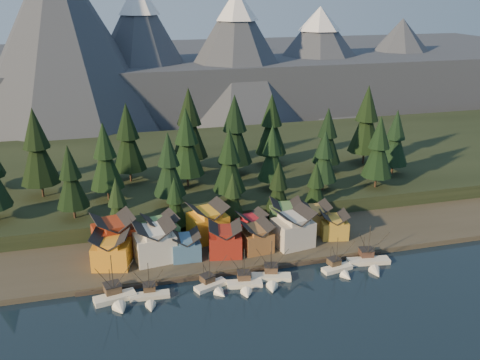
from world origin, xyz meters
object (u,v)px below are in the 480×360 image
object	(u,v)px
boat_6	(371,258)
house_back_0	(114,234)
boat_4	(272,274)
house_front_0	(111,249)
boat_0	(115,293)
boat_5	(339,265)
house_front_1	(154,240)
boat_1	(150,293)
house_back_1	(161,231)
boat_3	(245,280)
boat_2	(213,282)

from	to	relation	value
boat_6	house_back_0	world-z (taller)	house_back_0
boat_4	boat_6	distance (m)	27.50
house_front_0	house_back_0	bearing A→B (deg)	95.12
boat_0	house_back_0	world-z (taller)	house_back_0
house_front_0	house_back_0	xyz separation A→B (m)	(1.05, 6.61, 1.03)
boat_5	house_front_1	world-z (taller)	house_front_1
boat_1	house_back_0	xyz separation A→B (m)	(-6.63, 22.84, 5.53)
boat_0	boat_1	size ratio (longest dim) A/B	1.22
boat_1	house_front_1	bearing A→B (deg)	82.70
boat_4	house_front_1	size ratio (longest dim) A/B	1.02
house_front_0	house_back_1	bearing A→B (deg)	40.06
boat_4	boat_5	bearing A→B (deg)	15.02
boat_1	house_back_1	world-z (taller)	house_back_1
boat_1	boat_3	bearing A→B (deg)	1.61
boat_6	house_back_0	size ratio (longest dim) A/B	1.05
boat_0	house_front_0	xyz separation A→B (m)	(0.02, 15.25, 3.69)
boat_0	boat_1	distance (m)	7.80
boat_3	house_back_1	world-z (taller)	house_back_1
boat_4	boat_6	world-z (taller)	boat_6
boat_4	boat_5	distance (m)	18.21
boat_6	house_front_1	xyz separation A→B (m)	(-54.23, 15.65, 4.85)
boat_1	boat_2	xyz separation A→B (m)	(15.19, 0.74, 0.25)
boat_4	house_back_0	distance (m)	43.21
boat_4	boat_6	xyz separation A→B (m)	(27.49, 0.85, -0.03)
house_front_1	house_back_1	bearing A→B (deg)	59.60
boat_4	house_front_0	size ratio (longest dim) A/B	1.05
boat_2	boat_3	bearing A→B (deg)	-32.45
boat_3	boat_5	world-z (taller)	boat_3
boat_3	boat_5	distance (m)	25.37
boat_2	house_front_0	world-z (taller)	house_front_0
boat_3	house_back_1	xyz separation A→B (m)	(-17.11, 23.48, 4.37)
boat_0	boat_4	size ratio (longest dim) A/B	1.12
boat_4	boat_5	size ratio (longest dim) A/B	1.12
boat_0	boat_5	xyz separation A→B (m)	(55.86, -0.65, -0.57)
boat_1	boat_5	size ratio (longest dim) A/B	1.03
house_front_1	house_back_0	bearing A→B (deg)	141.76
boat_2	house_back_1	size ratio (longest dim) A/B	1.01
boat_1	boat_2	bearing A→B (deg)	6.25
house_back_0	boat_0	bearing A→B (deg)	-104.52
boat_0	boat_6	world-z (taller)	boat_0
boat_0	boat_1	bearing A→B (deg)	-18.82
boat_6	house_front_1	bearing A→B (deg)	172.26
boat_3	boat_6	size ratio (longest dim) A/B	0.87
boat_3	house_back_0	world-z (taller)	house_back_0
boat_5	house_back_0	size ratio (longest dim) A/B	0.86
boat_4	house_front_1	distance (m)	31.78
boat_5	house_back_0	bearing A→B (deg)	147.63
house_front_0	house_front_1	distance (m)	10.94
boat_2	boat_4	size ratio (longest dim) A/B	0.90
house_front_0	house_back_1	world-z (taller)	house_back_1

